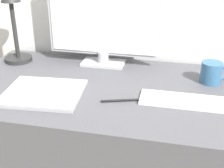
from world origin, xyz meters
The scene contains 8 objects.
desk centered at (0.00, 0.20, 0.36)m, with size 1.23×0.66×0.72m.
monitor centered at (-0.09, 0.43, 0.95)m, with size 0.51×0.11×0.43m.
keyboard centered at (0.29, 0.13, 0.73)m, with size 0.32×0.11×0.01m.
laptop centered at (-0.24, 0.07, 0.73)m, with size 0.31×0.27×0.02m.
ereader centered at (-0.21, 0.08, 0.74)m, with size 0.12×0.19×0.01m.
desk_lamp centered at (-0.51, 0.38, 0.93)m, with size 0.13×0.13×0.36m.
coffee_mug centered at (0.39, 0.33, 0.77)m, with size 0.12×0.09×0.09m.
pen centered at (0.06, 0.09, 0.73)m, with size 0.14×0.05×0.01m.
Camera 1 is at (0.25, -0.91, 1.27)m, focal length 50.00 mm.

